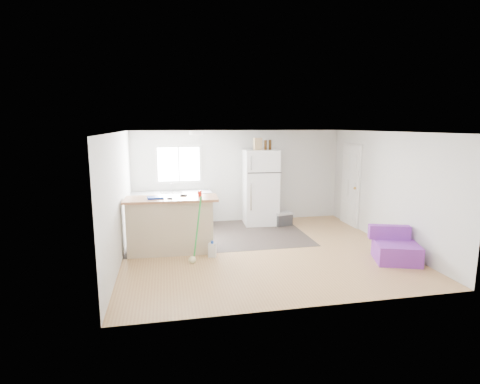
% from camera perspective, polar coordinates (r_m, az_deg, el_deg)
% --- Properties ---
extents(room, '(5.51, 5.01, 2.41)m').
position_cam_1_polar(room, '(7.48, 3.42, -0.12)').
color(room, '#A47345').
rests_on(room, ground).
extents(vinyl_zone, '(4.05, 2.50, 0.00)m').
position_cam_1_polar(vinyl_zone, '(8.82, -3.33, -6.53)').
color(vinyl_zone, '#342C27').
rests_on(vinyl_zone, floor).
extents(window, '(1.18, 0.06, 0.98)m').
position_cam_1_polar(window, '(9.66, -9.32, 4.20)').
color(window, white).
rests_on(window, back_wall).
extents(interior_door, '(0.11, 0.92, 2.10)m').
position_cam_1_polar(interior_door, '(9.93, 16.48, 0.97)').
color(interior_door, white).
rests_on(interior_door, right_wall).
extents(ceiling_fixture, '(0.30, 0.30, 0.07)m').
position_cam_1_polar(ceiling_fixture, '(8.35, -6.72, 8.92)').
color(ceiling_fixture, white).
rests_on(ceiling_fixture, ceiling).
extents(kitchen_cabinets, '(2.00, 0.71, 1.16)m').
position_cam_1_polar(kitchen_cabinets, '(9.54, -10.33, -2.61)').
color(kitchen_cabinets, white).
rests_on(kitchen_cabinets, floor).
extents(peninsula, '(1.85, 0.78, 1.12)m').
position_cam_1_polar(peninsula, '(7.63, -10.51, -4.94)').
color(peninsula, '#C1AF8B').
rests_on(peninsula, floor).
extents(refrigerator, '(0.89, 0.85, 1.91)m').
position_cam_1_polar(refrigerator, '(9.63, 3.12, 0.75)').
color(refrigerator, white).
rests_on(refrigerator, floor).
extents(cooler, '(0.51, 0.41, 0.35)m').
position_cam_1_polar(cooler, '(9.65, 6.53, -4.03)').
color(cooler, '#2E2F31').
rests_on(cooler, floor).
extents(purple_seat, '(0.95, 0.94, 0.63)m').
position_cam_1_polar(purple_seat, '(7.71, 22.57, -8.02)').
color(purple_seat, purple).
rests_on(purple_seat, floor).
extents(cleaner_jug, '(0.17, 0.15, 0.32)m').
position_cam_1_polar(cleaner_jug, '(7.37, -4.25, -8.79)').
color(cleaner_jug, silver).
rests_on(cleaner_jug, floor).
extents(mop, '(0.27, 0.35, 1.27)m').
position_cam_1_polar(mop, '(7.09, -7.06, -8.84)').
color(mop, green).
rests_on(mop, floor).
extents(red_cup, '(0.09, 0.09, 0.12)m').
position_cam_1_polar(red_cup, '(7.54, -6.15, -0.23)').
color(red_cup, red).
rests_on(red_cup, peninsula).
extents(blue_tray, '(0.33, 0.26, 0.04)m').
position_cam_1_polar(blue_tray, '(7.48, -12.77, -0.83)').
color(blue_tray, '#1232AD').
rests_on(blue_tray, peninsula).
extents(tool_a, '(0.15, 0.09, 0.03)m').
position_cam_1_polar(tool_a, '(7.65, -8.60, -0.48)').
color(tool_a, black).
rests_on(tool_a, peninsula).
extents(tool_b, '(0.11, 0.07, 0.03)m').
position_cam_1_polar(tool_b, '(7.38, -10.63, -0.95)').
color(tool_b, black).
rests_on(tool_b, peninsula).
extents(cardboard_box, '(0.21, 0.13, 0.30)m').
position_cam_1_polar(cardboard_box, '(9.45, 2.73, 7.32)').
color(cardboard_box, tan).
rests_on(cardboard_box, refrigerator).
extents(bottle_left, '(0.09, 0.09, 0.25)m').
position_cam_1_polar(bottle_left, '(9.44, 3.90, 7.16)').
color(bottle_left, '#3B220A').
rests_on(bottle_left, refrigerator).
extents(bottle_right, '(0.07, 0.07, 0.25)m').
position_cam_1_polar(bottle_right, '(9.56, 4.60, 7.19)').
color(bottle_right, '#3B220A').
rests_on(bottle_right, refrigerator).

